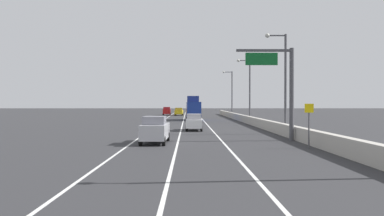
{
  "coord_description": "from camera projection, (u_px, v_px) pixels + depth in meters",
  "views": [
    {
      "loc": [
        -1.23,
        -6.01,
        3.04
      ],
      "look_at": [
        -0.6,
        52.26,
        2.31
      ],
      "focal_mm": 36.33,
      "sensor_mm": 36.0,
      "label": 1
    }
  ],
  "objects": [
    {
      "name": "box_truck",
      "position": [
        193.0,
        109.0,
        69.57
      ],
      "size": [
        2.63,
        8.51,
        4.35
      ],
      "color": "navy",
      "rests_on": "ground_plane"
    },
    {
      "name": "speed_advisory_sign",
      "position": [
        309.0,
        122.0,
        25.97
      ],
      "size": [
        0.6,
        0.11,
        3.0
      ],
      "color": "#4C4C51",
      "rests_on": "ground_plane"
    },
    {
      "name": "lamp_post_right_third",
      "position": [
        248.0,
        86.0,
        60.42
      ],
      "size": [
        2.14,
        0.44,
        9.89
      ],
      "color": "#4C4C51",
      "rests_on": "ground_plane"
    },
    {
      "name": "lamp_post_right_second",
      "position": [
        283.0,
        76.0,
        38.08
      ],
      "size": [
        2.14,
        0.44,
        9.89
      ],
      "color": "#4C4C51",
      "rests_on": "ground_plane"
    },
    {
      "name": "jersey_barrier_right",
      "position": [
        264.0,
        124.0,
        46.13
      ],
      "size": [
        0.6,
        120.0,
        1.1
      ],
      "primitive_type": "cube",
      "color": "#B2ADA3",
      "rests_on": "ground_plane"
    },
    {
      "name": "lane_stripe_center",
      "position": [
        183.0,
        122.0,
        61.03
      ],
      "size": [
        0.16,
        130.0,
        0.0
      ],
      "primitive_type": "cube",
      "color": "silver",
      "rests_on": "ground_plane"
    },
    {
      "name": "car_white_2",
      "position": [
        194.0,
        122.0,
        43.08
      ],
      "size": [
        1.87,
        4.47,
        1.85
      ],
      "color": "white",
      "rests_on": "ground_plane"
    },
    {
      "name": "car_yellow_1",
      "position": [
        179.0,
        112.0,
        95.3
      ],
      "size": [
        2.12,
        4.82,
        1.91
      ],
      "color": "gold",
      "rests_on": "ground_plane"
    },
    {
      "name": "lane_stripe_left",
      "position": [
        161.0,
        122.0,
        60.99
      ],
      "size": [
        0.16,
        130.0,
        0.0
      ],
      "primitive_type": "cube",
      "color": "silver",
      "rests_on": "ground_plane"
    },
    {
      "name": "car_silver_0",
      "position": [
        155.0,
        130.0,
        29.32
      ],
      "size": [
        2.01,
        4.7,
        2.05
      ],
      "color": "#B7B7BC",
      "rests_on": "ground_plane"
    },
    {
      "name": "overhead_sign_gantry",
      "position": [
        283.0,
        82.0,
        31.39
      ],
      "size": [
        4.68,
        0.36,
        7.5
      ],
      "color": "#47474C",
      "rests_on": "ground_plane"
    },
    {
      "name": "lamp_post_right_fourth",
      "position": [
        231.0,
        91.0,
        82.77
      ],
      "size": [
        2.14,
        0.44,
        9.89
      ],
      "color": "#4C4C51",
      "rests_on": "ground_plane"
    },
    {
      "name": "ground_plane",
      "position": [
        195.0,
        120.0,
        70.05
      ],
      "size": [
        320.0,
        320.0,
        0.0
      ],
      "primitive_type": "plane",
      "color": "#2D2D30"
    },
    {
      "name": "car_red_3",
      "position": [
        167.0,
        111.0,
        98.02
      ],
      "size": [
        2.1,
        4.8,
        2.07
      ],
      "color": "red",
      "rests_on": "ground_plane"
    },
    {
      "name": "lane_stripe_right",
      "position": [
        205.0,
        122.0,
        61.06
      ],
      "size": [
        0.16,
        130.0,
        0.0
      ],
      "primitive_type": "cube",
      "color": "silver",
      "rests_on": "ground_plane"
    }
  ]
}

